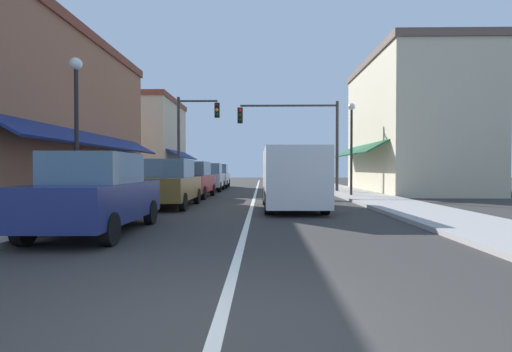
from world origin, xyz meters
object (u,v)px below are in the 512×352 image
Objects in this scene: traffic_signal_left_corner at (192,130)px; parked_car_second_left at (169,183)px; van_in_lane at (292,177)px; street_lamp_right_mid at (351,134)px; traffic_signal_mast_arm at (301,129)px; parked_car_nearest_left at (97,194)px; parked_car_third_left at (192,180)px; parked_car_distant_left at (217,176)px; street_lamp_left_near at (76,110)px; parked_car_far_left at (209,177)px.

parked_car_second_left is at bearing -84.31° from traffic_signal_left_corner.
parked_car_second_left is 4.54m from van_in_lane.
traffic_signal_left_corner is at bearing 95.67° from parked_car_second_left.
traffic_signal_mast_arm is at bearing 123.67° from street_lamp_right_mid.
traffic_signal_mast_arm is (5.89, 14.00, 2.88)m from parked_car_nearest_left.
parked_car_third_left is 5.57m from traffic_signal_left_corner.
traffic_signal_left_corner is at bearing 117.87° from van_in_lane.
parked_car_distant_left is at bearing 129.62° from street_lamp_right_mid.
street_lamp_left_near reaches higher than parked_car_third_left.
van_in_lane is 0.89× the size of traffic_signal_left_corner.
van_in_lane is 0.88× the size of traffic_signal_mast_arm.
street_lamp_left_near is (-1.84, 2.82, 2.29)m from parked_car_nearest_left.
parked_car_far_left is at bearing -91.17° from parked_car_distant_left.
traffic_signal_left_corner is (-5.42, 9.85, 2.67)m from van_in_lane.
parked_car_far_left is 4.37m from parked_car_distant_left.
van_in_lane is 1.11× the size of street_lamp_right_mid.
parked_car_far_left is (0.02, 10.19, 0.00)m from parked_car_second_left.
parked_car_far_left is 0.70× the size of traffic_signal_mast_arm.
parked_car_far_left is 0.88× the size of street_lamp_right_mid.
parked_car_second_left is at bearing 54.84° from street_lamp_left_near.
parked_car_far_left is 11.64m from van_in_lane.
parked_car_third_left is 9.90m from parked_car_distant_left.
parked_car_nearest_left is at bearing -91.86° from parked_car_second_left.
traffic_signal_mast_arm is at bearing -19.70° from parked_car_far_left.
street_lamp_right_mid is (7.92, 0.36, 2.30)m from parked_car_third_left.
parked_car_far_left is (0.04, 5.54, 0.00)m from parked_car_third_left.
parked_car_second_left is 0.69× the size of traffic_signal_mast_arm.
street_lamp_right_mid is at bearing 38.47° from street_lamp_left_near.
traffic_signal_left_corner is at bearing 84.85° from street_lamp_left_near.
parked_car_far_left is at bearing 111.65° from van_in_lane.
van_in_lane is (4.47, -10.74, 0.27)m from parked_car_far_left.
street_lamp_left_near is at bearing -125.18° from parked_car_second_left.
street_lamp_right_mid is at bearing -56.33° from traffic_signal_mast_arm.
street_lamp_right_mid is at bearing -34.66° from parked_car_far_left.
van_in_lane is at bearing -68.76° from parked_car_far_left.
street_lamp_left_near is (-2.03, -17.43, 2.29)m from parked_car_distant_left.
parked_car_second_left is 0.99× the size of parked_car_far_left.
van_in_lane reaches higher than parked_car_nearest_left.
parked_car_second_left is at bearing -91.48° from parked_car_far_left.
traffic_signal_left_corner is (-0.91, 4.64, 2.94)m from parked_car_third_left.
traffic_signal_mast_arm is 6.71m from traffic_signal_left_corner.
street_lamp_left_near reaches higher than parked_car_far_left.
parked_car_distant_left is 0.79× the size of van_in_lane.
parked_car_far_left is at bearing 88.10° from parked_car_nearest_left.
van_in_lane is 9.31m from traffic_signal_mast_arm.
parked_car_nearest_left is 0.88× the size of street_lamp_left_near.
traffic_signal_mast_arm is 1.27× the size of street_lamp_left_near.
parked_car_nearest_left is 15.89m from parked_car_far_left.
traffic_signal_mast_arm reaches higher than street_lamp_left_near.
street_lamp_right_mid is (2.19, -3.29, -0.58)m from traffic_signal_mast_arm.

